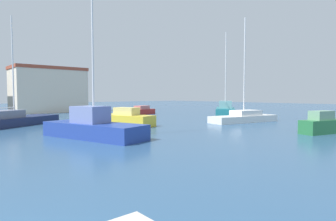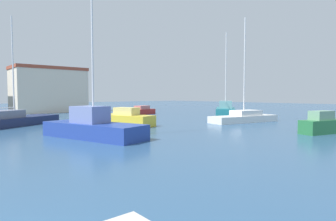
{
  "view_description": "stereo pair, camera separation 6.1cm",
  "coord_description": "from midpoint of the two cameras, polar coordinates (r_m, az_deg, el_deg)",
  "views": [
    {
      "loc": [
        0.28,
        -4.68,
        2.78
      ],
      "look_at": [
        18.71,
        16.63,
        1.22
      ],
      "focal_mm": 29.85,
      "sensor_mm": 36.0,
      "label": 1
    },
    {
      "loc": [
        0.33,
        -4.72,
        2.78
      ],
      "look_at": [
        18.71,
        16.63,
        1.22
      ],
      "focal_mm": 29.85,
      "sensor_mm": 36.0,
      "label": 2
    }
  ],
  "objects": [
    {
      "name": "sailboat_teal_inner_mooring",
      "position": [
        40.44,
        11.56,
        0.12
      ],
      "size": [
        7.35,
        6.48,
        11.58
      ],
      "color": "#1E707A",
      "rests_on": "water"
    },
    {
      "name": "motorboat_yellow_behind_lamppost",
      "position": [
        26.08,
        -9.64,
        -1.69
      ],
      "size": [
        3.83,
        7.02,
        1.66
      ],
      "color": "gold",
      "rests_on": "water"
    },
    {
      "name": "sailboat_white_mid_harbor",
      "position": [
        29.81,
        15.22,
        -1.31
      ],
      "size": [
        7.97,
        3.59,
        10.63
      ],
      "color": "white",
      "rests_on": "water"
    },
    {
      "name": "yacht_club",
      "position": [
        49.36,
        -23.22,
        3.91
      ],
      "size": [
        10.9,
        6.41,
        7.26
      ],
      "color": "beige",
      "rests_on": "ground"
    },
    {
      "name": "motorboat_red_distant_east",
      "position": [
        40.03,
        -6.02,
        -0.16
      ],
      "size": [
        6.36,
        3.38,
        1.26
      ],
      "color": "#B22823",
      "rests_on": "water"
    },
    {
      "name": "water",
      "position": [
        28.87,
        -10.06,
        -2.41
      ],
      "size": [
        160.0,
        160.0,
        0.0
      ],
      "primitive_type": "plane",
      "color": "#2D5175",
      "rests_on": "ground"
    },
    {
      "name": "motorboat_green_center_channel",
      "position": [
        23.36,
        29.34,
        -2.52
      ],
      "size": [
        4.55,
        2.3,
        1.65
      ],
      "color": "#28703D",
      "rests_on": "water"
    },
    {
      "name": "sailboat_blue_outer_mooring",
      "position": [
        18.86,
        -15.12,
        -3.22
      ],
      "size": [
        4.38,
        7.79,
        12.4
      ],
      "color": "#233D93",
      "rests_on": "water"
    },
    {
      "name": "sailboat_navy_far_right",
      "position": [
        28.86,
        -29.26,
        -1.68
      ],
      "size": [
        8.79,
        6.9,
        9.87
      ],
      "color": "#19234C",
      "rests_on": "water"
    }
  ]
}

